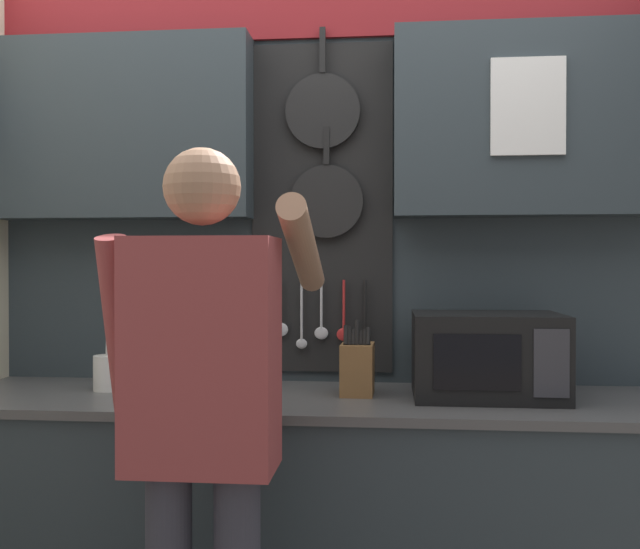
{
  "coord_description": "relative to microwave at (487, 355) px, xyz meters",
  "views": [
    {
      "loc": [
        0.26,
        -2.4,
        1.32
      ],
      "look_at": [
        0.0,
        0.21,
        1.29
      ],
      "focal_mm": 40.0,
      "sensor_mm": 36.0,
      "label": 1
    }
  ],
  "objects": [
    {
      "name": "base_cabinet_counter",
      "position": [
        -0.58,
        -0.04,
        -0.58
      ],
      "size": [
        2.52,
        0.64,
        0.88
      ],
      "color": "#2D383D",
      "rests_on": "ground_plane"
    },
    {
      "name": "back_wall_unit",
      "position": [
        -0.58,
        0.25,
        0.49
      ],
      "size": [
        3.09,
        0.22,
        2.46
      ],
      "color": "#2D383D",
      "rests_on": "ground_plane"
    },
    {
      "name": "microwave",
      "position": [
        0.0,
        0.0,
        0.0
      ],
      "size": [
        0.49,
        0.37,
        0.28
      ],
      "color": "black",
      "rests_on": "base_cabinet_counter"
    },
    {
      "name": "knife_block",
      "position": [
        -0.44,
        0.0,
        -0.05
      ],
      "size": [
        0.11,
        0.15,
        0.26
      ],
      "color": "brown",
      "rests_on": "base_cabinet_counter"
    },
    {
      "name": "utensil_crock",
      "position": [
        -1.32,
        0.0,
        -0.06
      ],
      "size": [
        0.11,
        0.11,
        0.31
      ],
      "color": "white",
      "rests_on": "base_cabinet_counter"
    },
    {
      "name": "person",
      "position": [
        -0.81,
        -0.64,
        -0.06
      ],
      "size": [
        0.54,
        0.62,
        1.63
      ],
      "color": "#383842",
      "rests_on": "ground_plane"
    }
  ]
}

